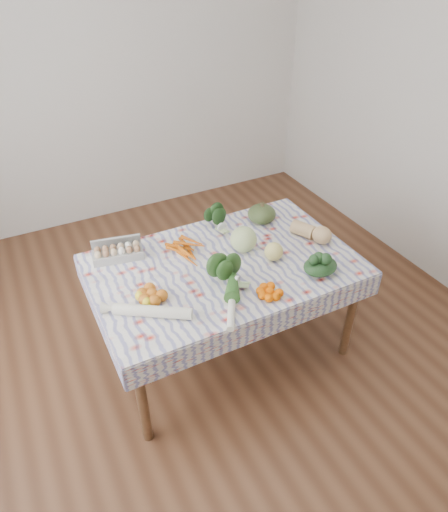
{
  "coord_description": "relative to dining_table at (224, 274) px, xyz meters",
  "views": [
    {
      "loc": [
        -1.06,
        -2.05,
        2.5
      ],
      "look_at": [
        0.0,
        0.0,
        0.82
      ],
      "focal_mm": 32.0,
      "sensor_mm": 36.0,
      "label": 1
    }
  ],
  "objects": [
    {
      "name": "dining_table",
      "position": [
        0.0,
        0.0,
        0.0
      ],
      "size": [
        1.6,
        1.0,
        0.75
      ],
      "color": "brown",
      "rests_on": "ground"
    },
    {
      "name": "tablecloth",
      "position": [
        0.0,
        0.0,
        0.08
      ],
      "size": [
        1.66,
        1.06,
        0.01
      ],
      "primitive_type": "cube",
      "color": "silver",
      "rests_on": "dining_table"
    },
    {
      "name": "daikon",
      "position": [
        -0.57,
        -0.25,
        0.12
      ],
      "size": [
        0.42,
        0.3,
        0.07
      ],
      "primitive_type": "cylinder",
      "rotation": [
        1.57,
        0.0,
        1.0
      ],
      "color": "white",
      "rests_on": "tablecloth"
    },
    {
      "name": "ground",
      "position": [
        0.0,
        0.0,
        -0.68
      ],
      "size": [
        4.5,
        4.5,
        0.0
      ],
      "primitive_type": "plane",
      "color": "#502E1B",
      "rests_on": "ground"
    },
    {
      "name": "leek",
      "position": [
        -0.14,
        -0.37,
        0.11
      ],
      "size": [
        0.25,
        0.38,
        0.05
      ],
      "primitive_type": "cylinder",
      "rotation": [
        1.57,
        0.0,
        -0.53
      ],
      "color": "white",
      "rests_on": "tablecloth"
    },
    {
      "name": "kabocha_squash",
      "position": [
        0.47,
        0.32,
        0.15
      ],
      "size": [
        0.24,
        0.24,
        0.13
      ],
      "primitive_type": "ellipsoid",
      "rotation": [
        0.0,
        0.0,
        -0.24
      ],
      "color": "#3F5128",
      "rests_on": "tablecloth"
    },
    {
      "name": "wall_back",
      "position": [
        0.0,
        2.25,
        0.72
      ],
      "size": [
        4.0,
        0.04,
        2.8
      ],
      "primitive_type": "cube",
      "color": "silver",
      "rests_on": "ground"
    },
    {
      "name": "spinach_bag",
      "position": [
        0.48,
        -0.35,
        0.13
      ],
      "size": [
        0.25,
        0.22,
        0.1
      ],
      "primitive_type": "ellipsoid",
      "rotation": [
        0.0,
        0.0,
        -0.2
      ],
      "color": "#183317",
      "rests_on": "tablecloth"
    },
    {
      "name": "kale_bunch",
      "position": [
        0.15,
        0.38,
        0.15
      ],
      "size": [
        0.17,
        0.16,
        0.14
      ],
      "primitive_type": "ellipsoid",
      "rotation": [
        0.0,
        0.0,
        0.11
      ],
      "color": "#193614",
      "rests_on": "tablecloth"
    },
    {
      "name": "egg_carton",
      "position": [
        -0.58,
        0.35,
        0.13
      ],
      "size": [
        0.33,
        0.18,
        0.08
      ],
      "primitive_type": "cube",
      "rotation": [
        0.0,
        0.0,
        -0.19
      ],
      "color": "#A7A6A2",
      "rests_on": "tablecloth"
    },
    {
      "name": "broccoli",
      "position": [
        -0.08,
        -0.2,
        0.14
      ],
      "size": [
        0.24,
        0.24,
        0.12
      ],
      "primitive_type": "ellipsoid",
      "rotation": [
        0.0,
        0.0,
        0.75
      ],
      "color": "#28501D",
      "rests_on": "tablecloth"
    },
    {
      "name": "mandarin_cluster",
      "position": [
        0.1,
        -0.39,
        0.11
      ],
      "size": [
        0.21,
        0.21,
        0.06
      ],
      "primitive_type": "cube",
      "rotation": [
        0.0,
        0.0,
        0.14
      ],
      "color": "#FF6400",
      "rests_on": "tablecloth"
    },
    {
      "name": "butternut_squash",
      "position": [
        0.66,
        -0.02,
        0.15
      ],
      "size": [
        0.24,
        0.31,
        0.13
      ],
      "primitive_type": "ellipsoid",
      "rotation": [
        0.0,
        0.0,
        0.44
      ],
      "color": "tan",
      "rests_on": "tablecloth"
    },
    {
      "name": "grapefruit",
      "position": [
        0.3,
        -0.1,
        0.14
      ],
      "size": [
        0.12,
        0.12,
        0.12
      ],
      "primitive_type": "sphere",
      "rotation": [
        0.0,
        0.0,
        -0.02
      ],
      "color": "#E6D871",
      "rests_on": "tablecloth"
    },
    {
      "name": "cabbage",
      "position": [
        0.18,
        0.07,
        0.17
      ],
      "size": [
        0.22,
        0.22,
        0.17
      ],
      "primitive_type": "sphere",
      "rotation": [
        0.0,
        0.0,
        0.37
      ],
      "color": "#B7CF82",
      "rests_on": "tablecloth"
    },
    {
      "name": "carrot_bunch",
      "position": [
        -0.16,
        0.2,
        0.1
      ],
      "size": [
        0.27,
        0.25,
        0.04
      ],
      "primitive_type": "cube",
      "rotation": [
        0.0,
        0.0,
        0.19
      ],
      "color": "#C6570B",
      "rests_on": "tablecloth"
    },
    {
      "name": "orange_cluster",
      "position": [
        -0.52,
        -0.12,
        0.12
      ],
      "size": [
        0.3,
        0.3,
        0.08
      ],
      "primitive_type": "cube",
      "rotation": [
        0.0,
        0.0,
        0.43
      ],
      "color": "orange",
      "rests_on": "tablecloth"
    }
  ]
}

